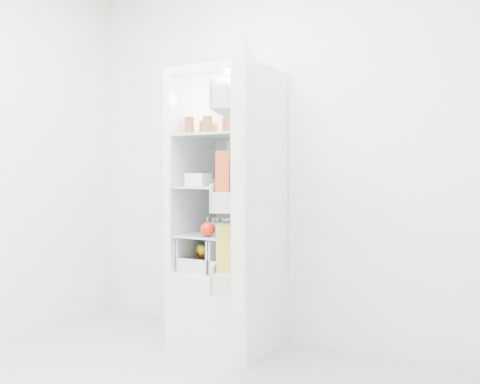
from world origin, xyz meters
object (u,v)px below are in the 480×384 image
Objects in this scene: mushroom_bowl at (219,227)px; fridge_door at (240,183)px; refrigerator at (232,245)px; red_cabbage at (243,220)px.

fridge_door is at bearing -49.96° from mushroom_bowl.
fridge_door reaches higher than mushroom_bowl.
refrigerator is at bearing 11.59° from fridge_door.
refrigerator is 1.38× the size of fridge_door.
red_cabbage is at bearing 5.98° from fridge_door.
refrigerator is at bearing 5.72° from mushroom_bowl.
red_cabbage reaches higher than mushroom_bowl.
fridge_door is (0.42, -0.61, 0.43)m from refrigerator.
fridge_door reaches higher than red_cabbage.
red_cabbage is 1.22× the size of mushroom_bowl.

